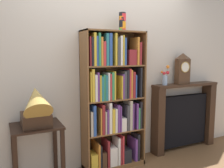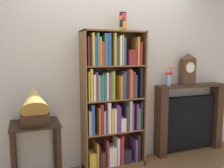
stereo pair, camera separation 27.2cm
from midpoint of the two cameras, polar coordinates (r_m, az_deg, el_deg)
name	(u,v)px [view 1 (the left image)]	position (r m, az deg, el deg)	size (l,w,h in m)	color
wall_back	(117,69)	(3.25, -1.26, 3.65)	(4.90, 0.08, 2.60)	beige
bookshelf	(112,104)	(3.07, -2.43, -4.83)	(0.82, 0.30, 1.80)	brown
cup_stack	(122,22)	(3.09, -0.05, 14.87)	(0.09, 0.09, 0.24)	green
side_table_left	(37,142)	(2.87, -20.46, -13.06)	(0.54, 0.46, 0.73)	black
gramophone	(36,106)	(2.68, -20.72, -5.15)	(0.30, 0.50, 0.53)	#382316
fireplace_mantel	(184,117)	(3.89, 15.11, -7.69)	(1.15, 0.21, 1.05)	#382316
mantel_clock	(183,68)	(3.70, 14.80, 3.66)	(0.22, 0.12, 0.47)	#472D1C
flower_vase	(165,77)	(3.51, 10.68, 1.65)	(0.09, 0.13, 0.29)	#99B2D1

